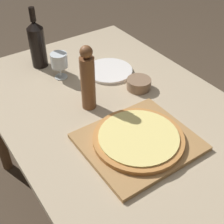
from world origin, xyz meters
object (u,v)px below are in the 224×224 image
object	(u,v)px
pizza	(139,138)
wine_bottle	(37,43)
small_bowl	(139,84)
pepper_mill	(88,79)
wine_glass	(59,61)

from	to	relation	value
pizza	wine_bottle	world-z (taller)	wine_bottle
pizza	wine_bottle	xyz separation A→B (m)	(-0.06, 0.73, 0.09)
wine_bottle	small_bowl	world-z (taller)	wine_bottle
pepper_mill	pizza	bearing A→B (deg)	-83.61
wine_bottle	wine_glass	xyz separation A→B (m)	(0.03, -0.16, -0.03)
pepper_mill	small_bowl	size ratio (longest dim) A/B	2.56
pizza	wine_bottle	size ratio (longest dim) A/B	1.12
pizza	pepper_mill	distance (m)	0.32
wine_bottle	small_bowl	xyz separation A→B (m)	(0.29, -0.44, -0.10)
pepper_mill	wine_bottle	bearing A→B (deg)	93.97
small_bowl	pizza	bearing A→B (deg)	-128.32
pizza	pepper_mill	size ratio (longest dim) A/B	1.18
pizza	wine_bottle	bearing A→B (deg)	94.96
pizza	wine_glass	bearing A→B (deg)	92.85
pizza	pepper_mill	world-z (taller)	pepper_mill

